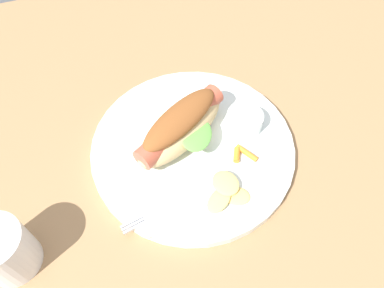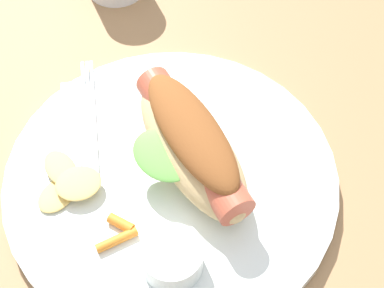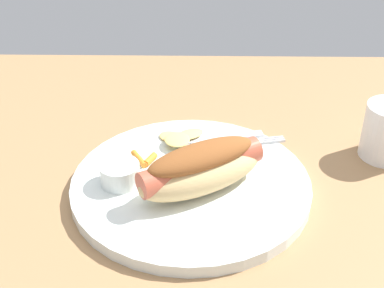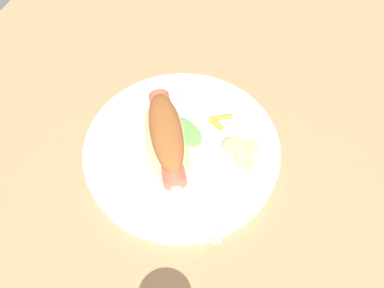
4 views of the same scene
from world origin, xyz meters
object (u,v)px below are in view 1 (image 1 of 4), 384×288
(drinking_cup, at_px, (4,251))
(fork, at_px, (175,203))
(knife, at_px, (190,209))
(carrot_garnish, at_px, (242,154))
(hot_dog, at_px, (180,124))
(plate, at_px, (193,148))
(chips_pile, at_px, (227,192))
(sauce_ramekin, at_px, (246,121))

(drinking_cup, bearing_deg, fork, 0.74)
(knife, distance_m, carrot_garnish, 0.12)
(carrot_garnish, bearing_deg, hot_dog, 141.14)
(plate, bearing_deg, chips_pile, -79.00)
(sauce_ramekin, bearing_deg, hot_dog, 172.21)
(chips_pile, bearing_deg, carrot_garnish, 48.84)
(chips_pile, xyz_separation_m, drinking_cup, (-0.29, 0.01, 0.02))
(chips_pile, bearing_deg, fork, 172.44)
(fork, relative_size, knife, 1.15)
(chips_pile, height_order, drinking_cup, drinking_cup)
(fork, xyz_separation_m, chips_pile, (0.07, -0.01, 0.01))
(knife, bearing_deg, fork, -56.46)
(drinking_cup, bearing_deg, plate, 17.45)
(sauce_ramekin, height_order, drinking_cup, drinking_cup)
(sauce_ramekin, distance_m, knife, 0.16)
(sauce_ramekin, height_order, carrot_garnish, sauce_ramekin)
(knife, xyz_separation_m, carrot_garnish, (0.10, 0.06, 0.00))
(fork, distance_m, knife, 0.02)
(sauce_ramekin, relative_size, fork, 0.33)
(drinking_cup, bearing_deg, chips_pile, -1.31)
(carrot_garnish, height_order, drinking_cup, drinking_cup)
(hot_dog, distance_m, drinking_cup, 0.28)
(sauce_ramekin, bearing_deg, carrot_garnish, -118.06)
(sauce_ramekin, xyz_separation_m, chips_pile, (-0.07, -0.10, -0.01))
(sauce_ramekin, distance_m, drinking_cup, 0.37)
(fork, height_order, knife, same)
(plate, xyz_separation_m, carrot_garnish, (0.06, -0.04, 0.01))
(fork, distance_m, carrot_garnish, 0.12)
(fork, bearing_deg, hot_dog, -122.27)
(hot_dog, bearing_deg, chips_pile, 74.45)
(knife, distance_m, chips_pile, 0.06)
(knife, distance_m, drinking_cup, 0.23)
(hot_dog, distance_m, fork, 0.11)
(plate, height_order, fork, fork)
(knife, relative_size, carrot_garnish, 3.54)
(plate, height_order, drinking_cup, drinking_cup)
(sauce_ramekin, bearing_deg, drinking_cup, -165.54)
(drinking_cup, bearing_deg, sauce_ramekin, 14.46)
(carrot_garnish, bearing_deg, drinking_cup, -172.27)
(knife, bearing_deg, chips_pile, 173.60)
(sauce_ramekin, distance_m, fork, 0.17)
(sauce_ramekin, xyz_separation_m, knife, (-0.13, -0.10, -0.01))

